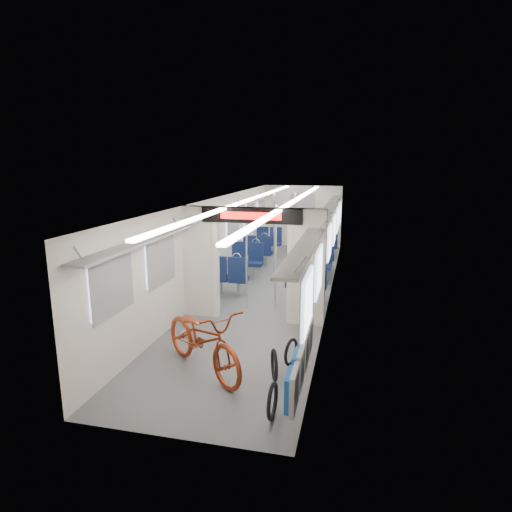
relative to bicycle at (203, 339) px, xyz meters
The scene contains 14 objects.
carriage 4.22m from the bicycle, 87.21° to the left, with size 12.00×12.02×2.31m.
bicycle is the anchor object (origin of this frame).
flip_bench 1.61m from the bicycle, 14.99° to the right, with size 0.12×2.09×0.50m.
bike_hoop_a 1.63m from the bicycle, 37.38° to the right, with size 0.48×0.48×0.05m, color black.
bike_hoop_b 1.16m from the bicycle, ahead, with size 0.48×0.48×0.05m, color black.
bike_hoop_c 1.42m from the bicycle, 21.88° to the left, with size 0.45×0.45×0.05m, color black.
seat_bay_near_left 4.72m from the bicycle, 98.96° to the left, with size 0.90×2.03×1.09m.
seat_bay_near_right 4.82m from the bicycle, 76.38° to the left, with size 0.94×2.23×1.15m.
seat_bay_far_left 7.76m from the bicycle, 95.44° to the left, with size 0.89×1.96×1.06m.
seat_bay_far_right 7.68m from the bicycle, 81.51° to the left, with size 0.96×2.30×1.17m.
stanchion_near_left 3.05m from the bicycle, 91.52° to the left, with size 0.04×0.04×2.30m, color silver.
stanchion_near_right 3.10m from the bicycle, 79.50° to the left, with size 0.04×0.04×2.30m, color silver.
stanchion_far_left 6.21m from the bicycle, 90.80° to the left, with size 0.04×0.04×2.30m, color silver.
stanchion_far_right 6.51m from the bicycle, 85.95° to the left, with size 0.05×0.05×2.30m, color silver.
Camera 1 is at (1.98, -10.09, 3.17)m, focal length 30.00 mm.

